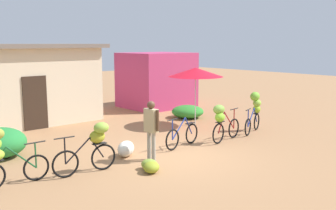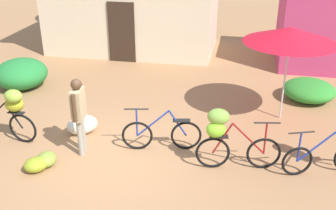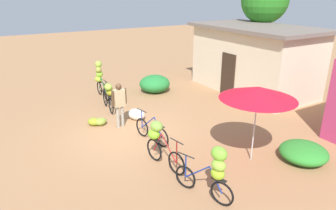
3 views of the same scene
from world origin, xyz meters
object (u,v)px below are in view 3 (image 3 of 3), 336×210
at_px(bicycle_near_pile, 109,94).
at_px(banana_pile_on_ground, 97,122).
at_px(bicycle_leftmost, 100,76).
at_px(bicycle_by_shop, 159,140).
at_px(produce_sack, 136,114).
at_px(bicycle_center_loaded, 151,131).
at_px(person_vendor, 119,101).
at_px(tree_behind_building, 265,0).
at_px(bicycle_rightmost, 214,169).
at_px(building_low, 254,59).
at_px(market_umbrella, 258,93).

height_order(bicycle_near_pile, banana_pile_on_ground, bicycle_near_pile).
relative_size(bicycle_leftmost, bicycle_by_shop, 1.01).
distance_m(bicycle_by_shop, produce_sack, 3.38).
bearing_deg(bicycle_by_shop, bicycle_center_loaded, 161.46).
relative_size(banana_pile_on_ground, person_vendor, 0.48).
height_order(tree_behind_building, bicycle_rightmost, tree_behind_building).
bearing_deg(bicycle_rightmost, tree_behind_building, 129.04).
distance_m(building_low, market_umbrella, 7.08).
xyz_separation_m(bicycle_rightmost, banana_pile_on_ground, (-5.63, -0.96, -0.72)).
distance_m(bicycle_leftmost, banana_pile_on_ground, 3.57).
relative_size(bicycle_center_loaded, bicycle_rightmost, 1.04).
relative_size(bicycle_leftmost, banana_pile_on_ground, 2.09).
bearing_deg(banana_pile_on_ground, market_umbrella, 33.43).
relative_size(bicycle_leftmost, person_vendor, 1.00).
xyz_separation_m(building_low, market_umbrella, (5.01, -4.97, 0.48)).
xyz_separation_m(bicycle_center_loaded, bicycle_by_shop, (1.34, -0.45, 0.39)).
height_order(market_umbrella, bicycle_leftmost, market_umbrella).
relative_size(bicycle_near_pile, bicycle_by_shop, 1.01).
distance_m(market_umbrella, produce_sack, 5.11).
bearing_deg(bicycle_by_shop, market_umbrella, 63.38).
xyz_separation_m(tree_behind_building, bicycle_leftmost, (-1.57, -8.71, -3.29)).
bearing_deg(bicycle_leftmost, banana_pile_on_ground, -21.19).
bearing_deg(tree_behind_building, bicycle_rightmost, -50.96).
distance_m(building_low, person_vendor, 7.48).
bearing_deg(person_vendor, market_umbrella, 30.36).
relative_size(building_low, banana_pile_on_ground, 7.98).
bearing_deg(bicycle_leftmost, market_umbrella, 13.19).
xyz_separation_m(banana_pile_on_ground, produce_sack, (0.28, 1.48, 0.08)).
xyz_separation_m(tree_behind_building, bicycle_rightmost, (7.30, -9.01, -3.38)).
relative_size(bicycle_leftmost, bicycle_rightmost, 1.04).
bearing_deg(bicycle_center_loaded, bicycle_leftmost, 178.84).
height_order(bicycle_near_pile, bicycle_by_shop, bicycle_by_shop).
distance_m(bicycle_center_loaded, bicycle_rightmost, 3.49).
bearing_deg(bicycle_rightmost, bicycle_center_loaded, 176.95).
bearing_deg(produce_sack, tree_behind_building, 102.95).
xyz_separation_m(produce_sack, person_vendor, (0.31, -0.78, 0.79)).
height_order(tree_behind_building, bicycle_center_loaded, tree_behind_building).
bearing_deg(bicycle_leftmost, person_vendor, -8.33).
height_order(building_low, bicycle_center_loaded, building_low).
bearing_deg(bicycle_by_shop, bicycle_rightmost, 7.18).
distance_m(bicycle_near_pile, person_vendor, 1.71).
bearing_deg(person_vendor, bicycle_rightmost, 3.03).
distance_m(bicycle_rightmost, produce_sack, 5.41).
xyz_separation_m(bicycle_by_shop, produce_sack, (-3.24, 0.78, -0.53)).
bearing_deg(market_umbrella, person_vendor, -149.64).
height_order(building_low, tree_behind_building, tree_behind_building).
distance_m(bicycle_leftmost, bicycle_rightmost, 8.88).
bearing_deg(building_low, bicycle_rightmost, -50.41).
xyz_separation_m(bicycle_by_shop, person_vendor, (-2.93, -0.00, 0.26)).
relative_size(market_umbrella, banana_pile_on_ground, 2.85).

